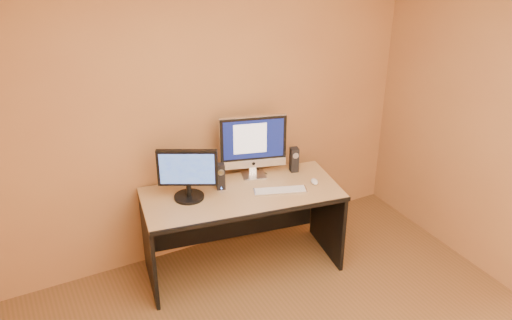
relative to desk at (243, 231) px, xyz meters
The scene contains 10 objects.
walls 1.79m from the desk, 96.93° to the right, with size 4.00×4.00×2.60m, color #A87543, non-canonical shape.
desk is the anchor object (origin of this frame).
imac 0.72m from the desk, 44.65° to the left, with size 0.57×0.21×0.55m, color silver, non-canonical shape.
second_monitor 0.72m from the desk, 163.74° to the left, with size 0.48×0.24×0.42m, color black, non-canonical shape.
speaker_left 0.52m from the desk, 129.23° to the left, with size 0.07×0.07×0.22m, color black, non-canonical shape.
speaker_right 0.76m from the desk, 13.44° to the left, with size 0.07×0.07×0.22m, color black, non-canonical shape.
keyboard 0.49m from the desk, 23.29° to the right, with size 0.43×0.12×0.02m, color silver.
mouse 0.73m from the desk, 12.65° to the right, with size 0.06×0.10×0.04m, color silver.
cable_a 0.57m from the desk, 43.73° to the left, with size 0.01×0.01×0.22m, color black.
cable_b 0.54m from the desk, 52.90° to the left, with size 0.01×0.01×0.18m, color black.
Camera 1 is at (-1.47, -1.93, 2.92)m, focal length 38.00 mm.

